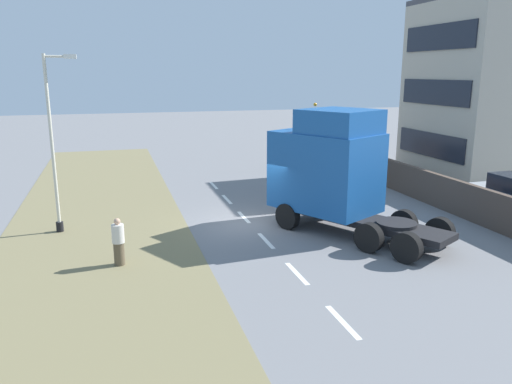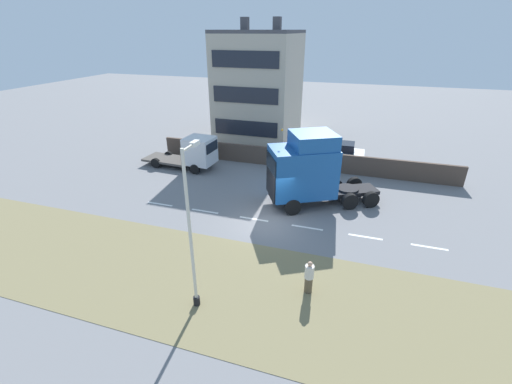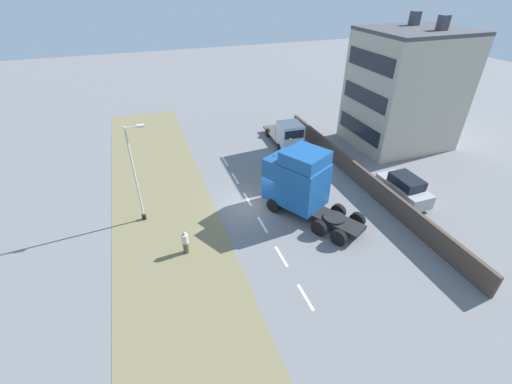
# 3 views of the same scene
# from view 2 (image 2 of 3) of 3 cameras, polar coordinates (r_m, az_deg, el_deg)

# --- Properties ---
(ground_plane) EXTENTS (120.00, 120.00, 0.00)m
(ground_plane) POSITION_cam_2_polar(r_m,az_deg,el_deg) (20.22, 2.07, -4.91)
(ground_plane) COLOR slate
(ground_plane) RESTS_ON ground
(grass_verge) EXTENTS (7.00, 44.00, 0.01)m
(grass_verge) POSITION_cam_2_polar(r_m,az_deg,el_deg) (15.58, -4.18, -15.56)
(grass_verge) COLOR olive
(grass_verge) RESTS_ON ground
(lane_markings) EXTENTS (0.16, 17.80, 0.00)m
(lane_markings) POSITION_cam_2_polar(r_m,az_deg,el_deg) (20.07, 4.00, -5.20)
(lane_markings) COLOR white
(lane_markings) RESTS_ON ground
(boundary_wall) EXTENTS (0.25, 24.00, 1.52)m
(boundary_wall) POSITION_cam_2_polar(r_m,az_deg,el_deg) (27.89, 7.16, 5.43)
(boundary_wall) COLOR #4C3D33
(boundary_wall) RESTS_ON ground
(building_block) EXTENTS (8.70, 7.11, 11.31)m
(building_block) POSITION_cam_2_polar(r_m,az_deg,el_deg) (35.54, 0.60, 17.20)
(building_block) COLOR #B7AD99
(building_block) RESTS_ON ground
(lorry_cab) EXTENTS (5.53, 7.17, 4.85)m
(lorry_cab) POSITION_cam_2_polar(r_m,az_deg,el_deg) (21.40, 8.41, 3.66)
(lorry_cab) COLOR black
(lorry_cab) RESTS_ON ground
(flatbed_truck) EXTENTS (2.38, 6.26, 2.66)m
(flatbed_truck) POSITION_cam_2_polar(r_m,az_deg,el_deg) (27.73, -10.21, 6.52)
(flatbed_truck) COLOR silver
(flatbed_truck) RESTS_ON ground
(parked_car) EXTENTS (1.95, 4.23, 1.93)m
(parked_car) POSITION_cam_2_polar(r_m,az_deg,el_deg) (29.13, 13.47, 6.19)
(parked_car) COLOR #9EA3A8
(parked_car) RESTS_ON ground
(lamp_post) EXTENTS (1.26, 0.27, 6.71)m
(lamp_post) POSITION_cam_2_polar(r_m,az_deg,el_deg) (13.10, -10.62, -7.49)
(lamp_post) COLOR black
(lamp_post) RESTS_ON ground
(pedestrian) EXTENTS (0.39, 0.39, 1.57)m
(pedestrian) POSITION_cam_2_polar(r_m,az_deg,el_deg) (15.02, 8.82, -13.90)
(pedestrian) COLOR brown
(pedestrian) RESTS_ON ground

